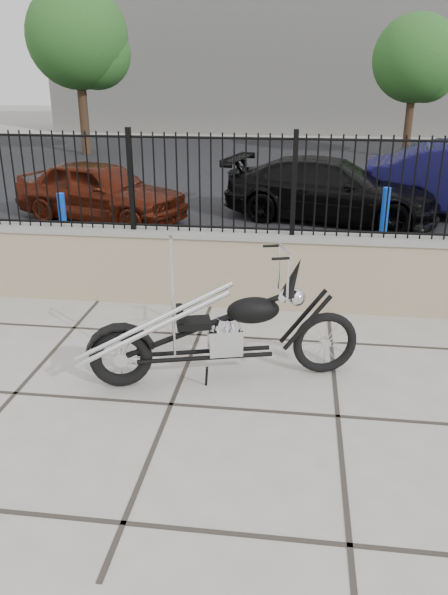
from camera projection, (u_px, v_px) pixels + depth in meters
name	position (u px, v px, depth m)	size (l,w,h in m)	color
ground_plane	(171.00, 405.00, 5.28)	(90.00, 90.00, 0.00)	#99968E
parking_lot	(264.00, 175.00, 16.81)	(30.00, 30.00, 0.00)	black
retaining_wall	(212.00, 268.00, 7.41)	(14.00, 0.36, 0.96)	gray
iron_fence	(211.00, 184.00, 7.02)	(14.00, 0.08, 1.20)	black
background_building	(285.00, 44.00, 28.26)	(22.00, 6.00, 8.00)	beige
chopper_motorcycle	(220.00, 309.00, 5.45)	(2.50, 0.44, 1.50)	black
car_red	(100.00, 191.00, 11.50)	(1.43, 3.54, 1.21)	#49160A
car_black	(331.00, 190.00, 11.57)	(1.72, 4.23, 1.23)	black
bollard_a	(63.00, 225.00, 9.35)	(0.12, 0.12, 1.02)	#0B42A8
bollard_b	(384.00, 220.00, 9.55)	(0.13, 0.13, 1.07)	#0D18CE
tree_left	(77.00, 32.00, 19.46)	(3.41, 3.41, 5.76)	#382619
tree_right	(416.00, 54.00, 18.94)	(2.81, 2.81, 4.74)	#382619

